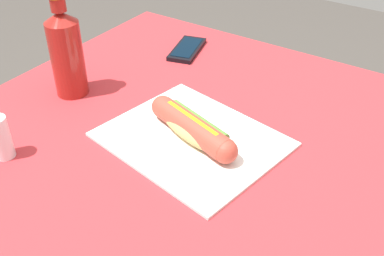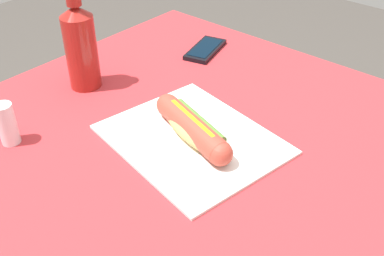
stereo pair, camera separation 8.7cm
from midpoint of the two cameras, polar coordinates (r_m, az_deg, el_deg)
name	(u,v)px [view 2 (the right image)]	position (r m, az deg, el deg)	size (l,w,h in m)	color
dining_table	(199,206)	(0.95, 3.56, -9.75)	(1.05, 0.99, 0.77)	brown
paper_wrapper	(192,139)	(0.88, 2.81, -1.52)	(0.32, 0.27, 0.01)	white
hot_dog	(192,128)	(0.87, 2.91, -0.08)	(0.22, 0.10, 0.05)	tan
cell_phone	(205,49)	(1.21, 3.75, 9.70)	(0.10, 0.15, 0.01)	black
soda_bottle	(81,45)	(1.03, -11.38, 10.02)	(0.07, 0.07, 0.23)	maroon
salt_shaker	(7,124)	(0.91, -19.60, 0.38)	(0.04, 0.04, 0.08)	silver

